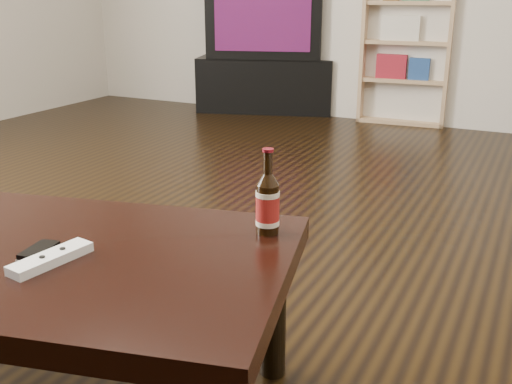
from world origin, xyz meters
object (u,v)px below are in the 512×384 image
at_px(bookshelf, 407,38).
at_px(beer_bottle, 268,204).
at_px(tv_stand, 267,83).
at_px(tv, 267,14).
at_px(coffee_table, 40,271).
at_px(remote, 51,258).
at_px(phone, 39,252).

xyz_separation_m(bookshelf, beer_bottle, (0.45, -3.39, -0.13)).
bearing_deg(tv_stand, tv, -90.00).
height_order(tv_stand, coffee_table, tv_stand).
bearing_deg(beer_bottle, tv_stand, 115.25).
height_order(tv, remote, tv).
distance_m(tv, phone, 3.89).
bearing_deg(coffee_table, bookshelf, 90.58).
height_order(tv_stand, remote, remote).
bearing_deg(tv, beer_bottle, -81.86).
relative_size(tv, coffee_table, 0.83).
height_order(bookshelf, phone, bookshelf).
xyz_separation_m(coffee_table, phone, (0.03, -0.02, 0.06)).
height_order(tv_stand, bookshelf, bookshelf).
bearing_deg(beer_bottle, coffee_table, -143.39).
xyz_separation_m(bookshelf, phone, (0.07, -3.72, -0.19)).
relative_size(tv_stand, beer_bottle, 5.37).
relative_size(coffee_table, beer_bottle, 6.09).
xyz_separation_m(coffee_table, remote, (0.08, -0.04, 0.07)).
distance_m(bookshelf, coffee_table, 3.71).
relative_size(tv, bookshelf, 0.86).
bearing_deg(phone, tv, 98.37).
bearing_deg(remote, tv_stand, 117.37).
xyz_separation_m(tv, phone, (1.20, -3.69, -0.35)).
relative_size(tv_stand, phone, 10.74).
distance_m(beer_bottle, phone, 0.51).
bearing_deg(tv_stand, phone, -89.15).
relative_size(tv_stand, remote, 5.76).
distance_m(beer_bottle, remote, 0.49).
xyz_separation_m(tv, bookshelf, (1.13, 0.03, -0.16)).
height_order(beer_bottle, phone, beer_bottle).
bearing_deg(bookshelf, tv_stand, 177.21).
xyz_separation_m(bookshelf, remote, (0.12, -3.74, -0.19)).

